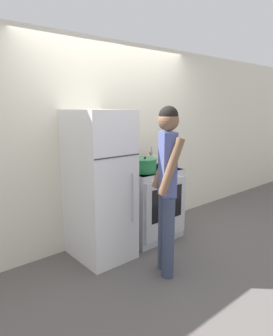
% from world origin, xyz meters
% --- Properties ---
extents(ground_plane, '(14.00, 14.00, 0.00)m').
position_xyz_m(ground_plane, '(0.00, 0.00, 0.00)').
color(ground_plane, '#5B5654').
extents(wall_back, '(10.00, 0.06, 2.55)m').
position_xyz_m(wall_back, '(0.00, 0.03, 1.27)').
color(wall_back, silver).
rests_on(wall_back, ground_plane).
extents(refrigerator, '(0.59, 0.74, 1.71)m').
position_xyz_m(refrigerator, '(-0.48, -0.36, 0.85)').
color(refrigerator, white).
rests_on(refrigerator, ground_plane).
extents(stove_range, '(0.75, 0.69, 0.93)m').
position_xyz_m(stove_range, '(0.30, -0.35, 0.48)').
color(stove_range, silver).
rests_on(stove_range, ground_plane).
extents(dutch_oven_pot, '(0.34, 0.30, 0.20)m').
position_xyz_m(dutch_oven_pot, '(0.13, -0.46, 1.02)').
color(dutch_oven_pot, '#237A42').
rests_on(dutch_oven_pot, stove_range).
extents(tea_kettle, '(0.25, 0.20, 0.22)m').
position_xyz_m(tea_kettle, '(0.15, -0.20, 0.99)').
color(tea_kettle, silver).
rests_on(tea_kettle, stove_range).
extents(utensil_jar, '(0.10, 0.10, 0.27)m').
position_xyz_m(utensil_jar, '(0.49, -0.19, 1.01)').
color(utensil_jar, silver).
rests_on(utensil_jar, stove_range).
extents(person, '(0.40, 0.43, 1.74)m').
position_xyz_m(person, '(-0.18, -1.13, 0.99)').
color(person, '#38425B').
rests_on(person, ground_plane).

